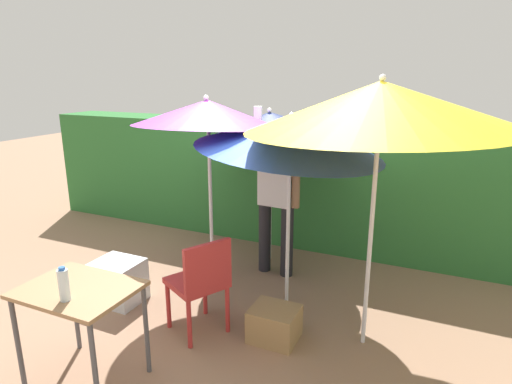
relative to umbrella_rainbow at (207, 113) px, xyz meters
The scene contains 12 objects.
ground_plane 1.93m from the umbrella_rainbow, 26.90° to the right, with size 24.00×24.00×0.00m, color #937056.
hedge_row 2.05m from the umbrella_rainbow, 73.63° to the left, with size 8.00×0.70×1.59m, color #2D7033.
umbrella_rainbow is the anchor object (origin of this frame).
umbrella_orange 0.87m from the umbrella_rainbow, ahead, with size 1.74×1.72×1.93m.
umbrella_yellow 1.72m from the umbrella_rainbow, 11.68° to the right, with size 2.04×2.03×2.22m.
umbrella_navy 0.97m from the umbrella_rainbow, 72.61° to the left, with size 1.59×1.58×1.89m.
person_vendor 1.19m from the umbrella_rainbow, 50.24° to the left, with size 0.56×0.25×1.88m.
chair_plastic 1.59m from the umbrella_rainbow, 65.74° to the right, with size 0.59×0.59×0.89m.
cooler_box 1.89m from the umbrella_rainbow, 136.87° to the right, with size 0.46×0.39×0.43m, color silver.
crate_cardboard 2.05m from the umbrella_rainbow, 32.31° to the right, with size 0.40×0.34×0.29m, color #9E7A4C.
folding_table 2.04m from the umbrella_rainbow, 93.89° to the right, with size 0.80×0.60×0.76m.
bottle_water 2.07m from the umbrella_rainbow, 91.59° to the right, with size 0.07×0.07×0.24m.
Camera 1 is at (1.67, -3.40, 2.23)m, focal length 30.29 mm.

